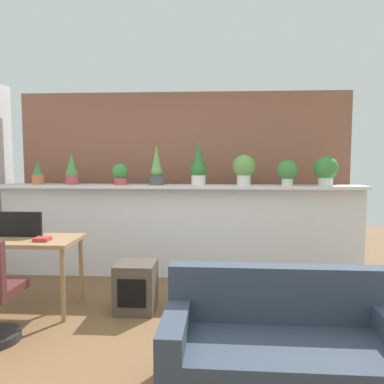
{
  "coord_description": "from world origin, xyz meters",
  "views": [
    {
      "loc": [
        0.48,
        -2.95,
        1.56
      ],
      "look_at": [
        0.21,
        1.25,
        1.19
      ],
      "focal_mm": 35.86,
      "sensor_mm": 36.0,
      "label": 1
    }
  ],
  "objects_px": {
    "potted_plant_0": "(38,174)",
    "potted_plant_1": "(72,169)",
    "potted_plant_6": "(288,171)",
    "potted_plant_5": "(244,168)",
    "side_cube_shelf": "(136,287)",
    "potted_plant_4": "(198,165)",
    "tv_monitor": "(20,224)",
    "potted_plant_3": "(157,169)",
    "desk": "(24,247)",
    "couch": "(283,354)",
    "book_on_desk": "(42,239)",
    "potted_plant_7": "(326,170)",
    "potted_plant_2": "(120,174)"
  },
  "relations": [
    {
      "from": "potted_plant_3",
      "to": "tv_monitor",
      "type": "distance_m",
      "value": 1.75
    },
    {
      "from": "potted_plant_3",
      "to": "tv_monitor",
      "type": "height_order",
      "value": "potted_plant_3"
    },
    {
      "from": "potted_plant_0",
      "to": "tv_monitor",
      "type": "bearing_deg",
      "value": -74.15
    },
    {
      "from": "potted_plant_1",
      "to": "potted_plant_5",
      "type": "relative_size",
      "value": 1.03
    },
    {
      "from": "potted_plant_6",
      "to": "potted_plant_5",
      "type": "bearing_deg",
      "value": 174.31
    },
    {
      "from": "potted_plant_1",
      "to": "potted_plant_4",
      "type": "bearing_deg",
      "value": 0.17
    },
    {
      "from": "book_on_desk",
      "to": "desk",
      "type": "bearing_deg",
      "value": 157.05
    },
    {
      "from": "potted_plant_1",
      "to": "book_on_desk",
      "type": "xyz_separation_m",
      "value": [
        0.19,
        -1.31,
        -0.65
      ]
    },
    {
      "from": "potted_plant_5",
      "to": "desk",
      "type": "xyz_separation_m",
      "value": [
        -2.31,
        -1.22,
        -0.77
      ]
    },
    {
      "from": "book_on_desk",
      "to": "couch",
      "type": "xyz_separation_m",
      "value": [
        2.14,
        -1.17,
        -0.49
      ]
    },
    {
      "from": "potted_plant_3",
      "to": "potted_plant_5",
      "type": "bearing_deg",
      "value": 3.18
    },
    {
      "from": "potted_plant_7",
      "to": "tv_monitor",
      "type": "xyz_separation_m",
      "value": [
        -3.4,
        -1.12,
        -0.54
      ]
    },
    {
      "from": "potted_plant_2",
      "to": "potted_plant_7",
      "type": "xyz_separation_m",
      "value": [
        2.62,
        0.02,
        0.06
      ]
    },
    {
      "from": "potted_plant_2",
      "to": "side_cube_shelf",
      "type": "distance_m",
      "value": 1.64
    },
    {
      "from": "potted_plant_0",
      "to": "tv_monitor",
      "type": "height_order",
      "value": "potted_plant_0"
    },
    {
      "from": "potted_plant_1",
      "to": "book_on_desk",
      "type": "relative_size",
      "value": 2.82
    },
    {
      "from": "potted_plant_2",
      "to": "side_cube_shelf",
      "type": "height_order",
      "value": "potted_plant_2"
    },
    {
      "from": "potted_plant_0",
      "to": "desk",
      "type": "height_order",
      "value": "potted_plant_0"
    },
    {
      "from": "potted_plant_1",
      "to": "book_on_desk",
      "type": "distance_m",
      "value": 1.48
    },
    {
      "from": "potted_plant_6",
      "to": "side_cube_shelf",
      "type": "bearing_deg",
      "value": -147.05
    },
    {
      "from": "desk",
      "to": "potted_plant_7",
      "type": "bearing_deg",
      "value": 19.85
    },
    {
      "from": "couch",
      "to": "potted_plant_7",
      "type": "bearing_deg",
      "value": 69.28
    },
    {
      "from": "potted_plant_0",
      "to": "potted_plant_1",
      "type": "height_order",
      "value": "potted_plant_1"
    },
    {
      "from": "potted_plant_7",
      "to": "side_cube_shelf",
      "type": "bearing_deg",
      "value": -152.38
    },
    {
      "from": "tv_monitor",
      "to": "potted_plant_4",
      "type": "bearing_deg",
      "value": 32.2
    },
    {
      "from": "potted_plant_4",
      "to": "side_cube_shelf",
      "type": "xyz_separation_m",
      "value": [
        -0.59,
        -1.16,
        -1.23
      ]
    },
    {
      "from": "tv_monitor",
      "to": "potted_plant_0",
      "type": "bearing_deg",
      "value": 105.85
    },
    {
      "from": "potted_plant_3",
      "to": "side_cube_shelf",
      "type": "distance_m",
      "value": 1.61
    },
    {
      "from": "potted_plant_0",
      "to": "potted_plant_7",
      "type": "height_order",
      "value": "potted_plant_7"
    },
    {
      "from": "side_cube_shelf",
      "to": "potted_plant_3",
      "type": "bearing_deg",
      "value": 87.27
    },
    {
      "from": "potted_plant_7",
      "to": "couch",
      "type": "height_order",
      "value": "potted_plant_7"
    },
    {
      "from": "potted_plant_3",
      "to": "couch",
      "type": "relative_size",
      "value": 0.33
    },
    {
      "from": "potted_plant_3",
      "to": "potted_plant_5",
      "type": "xyz_separation_m",
      "value": [
        1.12,
        0.06,
        0.01
      ]
    },
    {
      "from": "desk",
      "to": "potted_plant_1",
      "type": "bearing_deg",
      "value": 87.2
    },
    {
      "from": "potted_plant_0",
      "to": "potted_plant_5",
      "type": "bearing_deg",
      "value": 0.87
    },
    {
      "from": "couch",
      "to": "side_cube_shelf",
      "type": "bearing_deg",
      "value": 133.33
    },
    {
      "from": "potted_plant_5",
      "to": "potted_plant_2",
      "type": "bearing_deg",
      "value": -178.61
    },
    {
      "from": "potted_plant_2",
      "to": "side_cube_shelf",
      "type": "relative_size",
      "value": 0.56
    },
    {
      "from": "book_on_desk",
      "to": "potted_plant_7",
      "type": "bearing_deg",
      "value": 22.98
    },
    {
      "from": "desk",
      "to": "tv_monitor",
      "type": "relative_size",
      "value": 2.39
    },
    {
      "from": "couch",
      "to": "desk",
      "type": "bearing_deg",
      "value": 151.92
    },
    {
      "from": "potted_plant_3",
      "to": "potted_plant_7",
      "type": "height_order",
      "value": "potted_plant_3"
    },
    {
      "from": "potted_plant_1",
      "to": "potted_plant_5",
      "type": "bearing_deg",
      "value": 0.28
    },
    {
      "from": "potted_plant_7",
      "to": "book_on_desk",
      "type": "height_order",
      "value": "potted_plant_7"
    },
    {
      "from": "potted_plant_6",
      "to": "potted_plant_2",
      "type": "bearing_deg",
      "value": 179.59
    },
    {
      "from": "potted_plant_5",
      "to": "desk",
      "type": "bearing_deg",
      "value": -152.16
    },
    {
      "from": "tv_monitor",
      "to": "side_cube_shelf",
      "type": "relative_size",
      "value": 0.92
    },
    {
      "from": "potted_plant_1",
      "to": "desk",
      "type": "height_order",
      "value": "potted_plant_1"
    },
    {
      "from": "potted_plant_2",
      "to": "desk",
      "type": "xyz_separation_m",
      "value": [
        -0.71,
        -1.18,
        -0.7
      ]
    },
    {
      "from": "potted_plant_2",
      "to": "potted_plant_4",
      "type": "xyz_separation_m",
      "value": [
        1.01,
        0.03,
        0.11
      ]
    }
  ]
}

